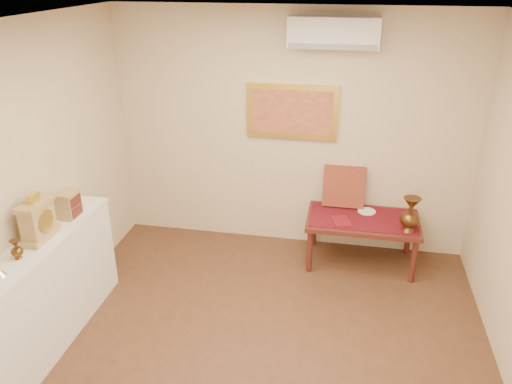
% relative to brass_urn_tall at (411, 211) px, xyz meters
% --- Properties ---
extents(floor, '(4.50, 4.50, 0.00)m').
position_rel_brass_urn_tall_xyz_m(floor, '(-1.31, -1.68, -0.78)').
color(floor, brown).
rests_on(floor, ground).
extents(ceiling, '(4.50, 4.50, 0.00)m').
position_rel_brass_urn_tall_xyz_m(ceiling, '(-1.31, -1.68, 1.92)').
color(ceiling, white).
rests_on(ceiling, ground).
extents(wall_back, '(4.00, 0.02, 2.70)m').
position_rel_brass_urn_tall_xyz_m(wall_back, '(-1.31, 0.57, 0.57)').
color(wall_back, beige).
rests_on(wall_back, ground).
extents(wall_left, '(0.02, 4.50, 2.70)m').
position_rel_brass_urn_tall_xyz_m(wall_left, '(-3.31, -1.68, 0.57)').
color(wall_left, beige).
rests_on(wall_left, ground).
extents(brass_urn_small, '(0.09, 0.09, 0.21)m').
position_rel_brass_urn_tall_xyz_m(brass_urn_small, '(-3.13, -1.83, 0.30)').
color(brass_urn_small, brown).
rests_on(brass_urn_small, display_ledge).
extents(table_cloth, '(1.14, 0.59, 0.01)m').
position_rel_brass_urn_tall_xyz_m(table_cloth, '(-0.46, 0.20, -0.23)').
color(table_cloth, maroon).
rests_on(table_cloth, low_table).
extents(brass_urn_tall, '(0.20, 0.20, 0.45)m').
position_rel_brass_urn_tall_xyz_m(brass_urn_tall, '(0.00, 0.00, 0.00)').
color(brass_urn_tall, brown).
rests_on(brass_urn_tall, table_cloth).
extents(plate, '(0.20, 0.20, 0.01)m').
position_rel_brass_urn_tall_xyz_m(plate, '(-0.42, 0.35, -0.22)').
color(plate, silver).
rests_on(plate, table_cloth).
extents(menu, '(0.24, 0.29, 0.01)m').
position_rel_brass_urn_tall_xyz_m(menu, '(-0.68, 0.07, -0.22)').
color(menu, maroon).
rests_on(menu, table_cloth).
extents(cushion, '(0.46, 0.19, 0.47)m').
position_rel_brass_urn_tall_xyz_m(cushion, '(-0.69, 0.48, 0.01)').
color(cushion, maroon).
rests_on(cushion, table_cloth).
extents(display_ledge, '(0.37, 2.02, 0.98)m').
position_rel_brass_urn_tall_xyz_m(display_ledge, '(-3.13, -1.68, -0.29)').
color(display_ledge, silver).
rests_on(display_ledge, floor).
extents(mantel_clock, '(0.17, 0.36, 0.41)m').
position_rel_brass_urn_tall_xyz_m(mantel_clock, '(-3.13, -1.52, 0.37)').
color(mantel_clock, tan).
rests_on(mantel_clock, display_ledge).
extents(wooden_chest, '(0.16, 0.21, 0.24)m').
position_rel_brass_urn_tall_xyz_m(wooden_chest, '(-3.10, -1.10, 0.32)').
color(wooden_chest, tan).
rests_on(wooden_chest, display_ledge).
extents(low_table, '(1.20, 0.70, 0.55)m').
position_rel_brass_urn_tall_xyz_m(low_table, '(-0.46, 0.20, -0.30)').
color(low_table, '#552019').
rests_on(low_table, floor).
extents(painting, '(1.00, 0.06, 0.60)m').
position_rel_brass_urn_tall_xyz_m(painting, '(-1.31, 0.54, 0.82)').
color(painting, gold).
rests_on(painting, wall_back).
extents(ac_unit, '(0.90, 0.25, 0.30)m').
position_rel_brass_urn_tall_xyz_m(ac_unit, '(-0.91, 0.44, 1.67)').
color(ac_unit, silver).
rests_on(ac_unit, wall_back).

